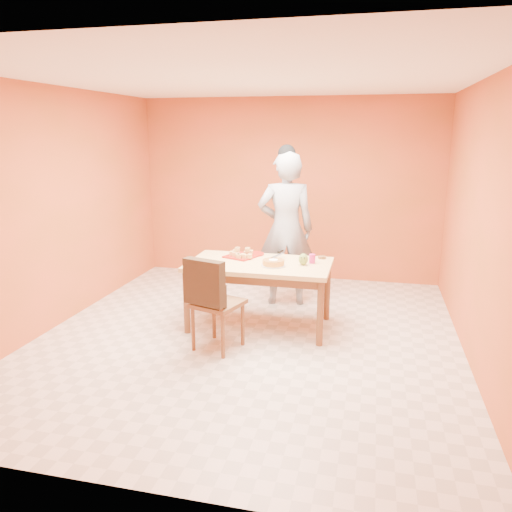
% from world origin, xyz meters
% --- Properties ---
extents(floor, '(5.00, 5.00, 0.00)m').
position_xyz_m(floor, '(0.00, 0.00, 0.00)').
color(floor, beige).
rests_on(floor, ground).
extents(ceiling, '(5.00, 5.00, 0.00)m').
position_xyz_m(ceiling, '(0.00, 0.00, 2.70)').
color(ceiling, white).
rests_on(ceiling, wall_back).
extents(wall_back, '(4.50, 0.00, 4.50)m').
position_xyz_m(wall_back, '(0.00, 2.50, 1.35)').
color(wall_back, '#D95432').
rests_on(wall_back, floor).
extents(wall_left, '(0.00, 5.00, 5.00)m').
position_xyz_m(wall_left, '(-2.25, 0.00, 1.35)').
color(wall_left, '#D95432').
rests_on(wall_left, floor).
extents(wall_right, '(0.00, 5.00, 5.00)m').
position_xyz_m(wall_right, '(2.25, 0.00, 1.35)').
color(wall_right, '#D95432').
rests_on(wall_right, floor).
extents(dining_table, '(1.60, 0.90, 0.76)m').
position_xyz_m(dining_table, '(0.04, 0.36, 0.67)').
color(dining_table, '#E9C37A').
rests_on(dining_table, floor).
extents(dining_chair, '(0.58, 0.65, 1.00)m').
position_xyz_m(dining_chair, '(-0.24, -0.35, 0.52)').
color(dining_chair, brown).
rests_on(dining_chair, floor).
extents(pastry_pile, '(0.29, 0.29, 0.10)m').
position_xyz_m(pastry_pile, '(-0.22, 0.56, 0.83)').
color(pastry_pile, '#E8B863').
rests_on(pastry_pile, pastry_platter).
extents(person, '(0.80, 0.62, 1.97)m').
position_xyz_m(person, '(0.19, 1.24, 0.98)').
color(person, gray).
rests_on(person, floor).
extents(pastry_platter, '(0.42, 0.42, 0.02)m').
position_xyz_m(pastry_platter, '(-0.22, 0.56, 0.77)').
color(pastry_platter, '#9B140E').
rests_on(pastry_platter, dining_table).
extents(red_dinner_plate, '(0.28, 0.28, 0.02)m').
position_xyz_m(red_dinner_plate, '(-0.12, 0.71, 0.77)').
color(red_dinner_plate, '#9B140E').
rests_on(red_dinner_plate, dining_table).
extents(white_cake_plate, '(0.35, 0.35, 0.01)m').
position_xyz_m(white_cake_plate, '(0.23, 0.26, 0.77)').
color(white_cake_plate, silver).
rests_on(white_cake_plate, dining_table).
extents(sponge_cake, '(0.25, 0.25, 0.05)m').
position_xyz_m(sponge_cake, '(0.23, 0.26, 0.80)').
color(sponge_cake, '#C68A33').
rests_on(sponge_cake, white_cake_plate).
extents(cake_server, '(0.12, 0.26, 0.01)m').
position_xyz_m(cake_server, '(0.24, 0.44, 0.83)').
color(cake_server, white).
rests_on(cake_server, sponge_cake).
extents(egg_ornament, '(0.12, 0.11, 0.13)m').
position_xyz_m(egg_ornament, '(0.54, 0.37, 0.83)').
color(egg_ornament, olive).
rests_on(egg_ornament, dining_table).
extents(magenta_glass, '(0.08, 0.08, 0.10)m').
position_xyz_m(magenta_glass, '(0.62, 0.48, 0.81)').
color(magenta_glass, '#C61D6D').
rests_on(magenta_glass, dining_table).
extents(checker_tin, '(0.11, 0.11, 0.03)m').
position_xyz_m(checker_tin, '(0.71, 0.71, 0.77)').
color(checker_tin, '#3C2610').
rests_on(checker_tin, dining_table).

